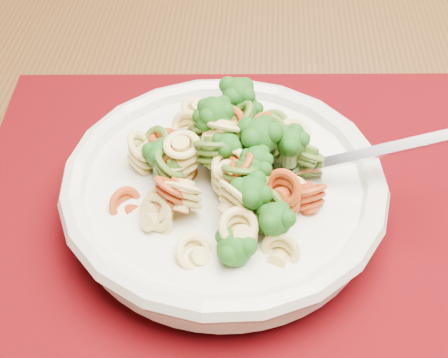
% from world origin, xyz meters
% --- Properties ---
extents(dining_table, '(1.59, 1.30, 0.75)m').
position_xyz_m(dining_table, '(-0.16, -0.29, 0.64)').
color(dining_table, brown).
rests_on(dining_table, ground).
extents(placemat, '(0.55, 0.50, 0.00)m').
position_xyz_m(placemat, '(-0.06, -0.33, 0.75)').
color(placemat, '#4D0403').
rests_on(placemat, dining_table).
extents(pasta_bowl, '(0.25, 0.25, 0.05)m').
position_xyz_m(pasta_bowl, '(-0.07, -0.35, 0.78)').
color(pasta_bowl, silver).
rests_on(pasta_bowl, placemat).
extents(pasta_broccoli_heap, '(0.21, 0.21, 0.06)m').
position_xyz_m(pasta_broccoli_heap, '(-0.07, -0.35, 0.80)').
color(pasta_broccoli_heap, '#E6C671').
rests_on(pasta_broccoli_heap, pasta_bowl).
extents(fork, '(0.18, 0.09, 0.08)m').
position_xyz_m(fork, '(-0.03, -0.33, 0.80)').
color(fork, silver).
rests_on(fork, pasta_bowl).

